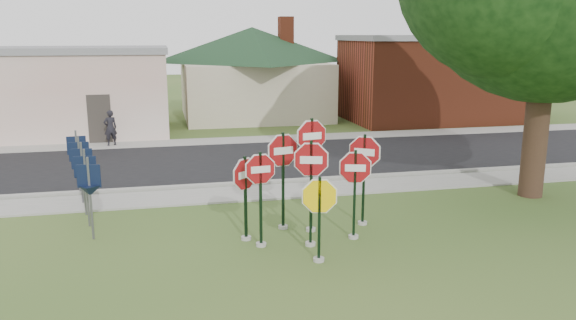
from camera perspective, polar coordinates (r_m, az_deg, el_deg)
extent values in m
plane|color=#345520|center=(12.28, 3.72, -10.23)|extent=(120.00, 120.00, 0.00)
cube|color=gray|center=(17.33, -1.39, -3.24)|extent=(60.00, 1.60, 0.06)
cube|color=black|center=(21.63, -3.72, -0.09)|extent=(60.00, 7.00, 0.04)
cube|color=gray|center=(25.80, -5.22, 1.98)|extent=(60.00, 1.60, 0.06)
cube|color=gray|center=(18.26, -2.00, -2.29)|extent=(60.00, 0.20, 0.14)
cylinder|color=#9C9A92|center=(13.12, 2.29, -8.50)|extent=(0.24, 0.24, 0.08)
cube|color=black|center=(12.74, 2.34, -3.49)|extent=(0.07, 0.06, 2.47)
cylinder|color=white|center=(12.54, 2.37, 0.02)|extent=(1.05, 0.30, 1.09)
cylinder|color=maroon|center=(12.54, 2.37, 0.02)|extent=(0.97, 0.29, 1.00)
cube|color=white|center=(12.54, 2.37, 0.02)|extent=(0.48, 0.14, 0.17)
cylinder|color=#9C9A92|center=(12.27, 3.14, -10.05)|extent=(0.24, 0.24, 0.08)
cube|color=black|center=(11.95, 3.19, -6.08)|extent=(0.07, 0.06, 1.87)
cylinder|color=white|center=(11.80, 3.22, -3.70)|extent=(1.03, 0.23, 1.05)
cylinder|color=yellow|center=(11.80, 3.22, -3.70)|extent=(0.95, 0.22, 0.97)
cylinder|color=#9C9A92|center=(13.09, -2.75, -8.56)|extent=(0.24, 0.24, 0.08)
cube|color=black|center=(12.74, -2.80, -4.07)|extent=(0.07, 0.06, 2.22)
cylinder|color=white|center=(12.55, -2.83, -0.95)|extent=(0.97, 0.12, 0.97)
cylinder|color=maroon|center=(12.55, -2.83, -0.95)|extent=(0.90, 0.12, 0.90)
cube|color=white|center=(12.55, -2.83, -0.95)|extent=(0.45, 0.06, 0.15)
cylinder|color=#9C9A92|center=(13.64, 6.66, -7.73)|extent=(0.24, 0.24, 0.08)
cube|color=black|center=(13.32, 6.78, -3.54)|extent=(0.07, 0.06, 2.16)
cylinder|color=white|center=(13.15, 6.85, -0.79)|extent=(1.01, 0.31, 1.05)
cylinder|color=maroon|center=(13.15, 6.85, -0.79)|extent=(0.94, 0.29, 0.97)
cube|color=white|center=(13.15, 6.85, -0.79)|extent=(0.47, 0.15, 0.17)
cylinder|color=#9C9A92|center=(14.04, 2.33, -7.05)|extent=(0.24, 0.24, 0.08)
cube|color=black|center=(13.64, 2.38, -1.62)|extent=(0.07, 0.06, 2.83)
cylinder|color=white|center=(13.43, 2.42, 2.46)|extent=(1.05, 0.23, 1.07)
cylinder|color=maroon|center=(13.43, 2.42, 2.46)|extent=(0.97, 0.22, 0.99)
cube|color=white|center=(13.43, 2.42, 2.46)|extent=(0.48, 0.11, 0.17)
cylinder|color=#9C9A92|center=(14.21, -0.50, -6.81)|extent=(0.24, 0.24, 0.08)
cube|color=black|center=(13.86, -0.51, -2.18)|extent=(0.07, 0.06, 2.45)
cylinder|color=white|center=(13.68, -0.51, 0.97)|extent=(1.09, 0.29, 1.12)
cylinder|color=maroon|center=(13.68, -0.51, 0.97)|extent=(1.01, 0.27, 1.04)
cube|color=white|center=(13.68, -0.51, 0.97)|extent=(0.50, 0.14, 0.18)
cylinder|color=#9C9A92|center=(14.62, 7.57, -6.35)|extent=(0.24, 0.24, 0.08)
cube|color=black|center=(14.30, 7.70, -2.04)|extent=(0.08, 0.07, 2.35)
cylinder|color=white|center=(14.13, 7.79, 0.82)|extent=(0.94, 0.63, 1.12)
cylinder|color=maroon|center=(14.13, 7.79, 0.82)|extent=(0.88, 0.58, 1.04)
cube|color=white|center=(14.13, 7.79, 0.82)|extent=(0.44, 0.29, 0.18)
cylinder|color=#9C9A92|center=(13.50, -4.27, -7.91)|extent=(0.24, 0.24, 0.08)
cube|color=black|center=(13.19, -4.34, -3.93)|extent=(0.08, 0.08, 2.03)
cylinder|color=white|center=(13.03, -4.38, -1.44)|extent=(0.83, 0.67, 1.06)
cylinder|color=maroon|center=(13.03, -4.38, -1.44)|extent=(0.78, 0.63, 0.98)
cube|color=white|center=(13.03, -4.38, -1.44)|extent=(0.39, 0.31, 0.17)
cube|color=#59595E|center=(13.98, -19.43, -3.74)|extent=(0.05, 0.05, 2.00)
cube|color=black|center=(13.84, -19.59, -1.55)|extent=(0.55, 0.13, 0.55)
cone|color=black|center=(13.93, -19.49, -2.95)|extent=(0.65, 0.65, 0.25)
cube|color=#59595E|center=(14.97, -19.76, -2.71)|extent=(0.05, 0.05, 2.00)
cube|color=black|center=(14.84, -19.92, -0.66)|extent=(0.55, 0.09, 0.55)
cone|color=black|center=(14.92, -19.82, -1.97)|extent=(0.62, 0.62, 0.25)
cube|color=#59595E|center=(15.95, -20.06, -1.81)|extent=(0.05, 0.05, 2.00)
cube|color=black|center=(15.83, -20.21, 0.11)|extent=(0.55, 0.05, 0.55)
cone|color=black|center=(15.91, -20.11, -1.12)|extent=(0.58, 0.58, 0.25)
cube|color=#59595E|center=(16.94, -20.32, -1.02)|extent=(0.05, 0.05, 2.00)
cube|color=black|center=(16.83, -20.46, 0.80)|extent=(0.55, 0.05, 0.55)
cone|color=black|center=(16.90, -20.37, -0.36)|extent=(0.58, 0.58, 0.25)
cube|color=#59595E|center=(17.94, -20.55, -0.31)|extent=(0.05, 0.05, 2.00)
cube|color=black|center=(17.83, -20.69, 1.41)|extent=(0.55, 0.09, 0.55)
cone|color=black|center=(17.90, -20.60, 0.31)|extent=(0.62, 0.62, 0.25)
cube|color=silver|center=(29.55, -23.97, 6.16)|extent=(12.00, 6.00, 4.00)
cube|color=gray|center=(29.43, -24.33, 10.13)|extent=(12.20, 6.20, 0.30)
cube|color=#332D28|center=(26.27, -18.59, 3.94)|extent=(1.00, 0.10, 2.20)
cube|color=#BDB596|center=(33.42, -3.60, 7.15)|extent=(8.00, 8.00, 3.20)
pyramid|color=#152F1D|center=(33.27, -3.68, 13.33)|extent=(11.60, 11.60, 2.00)
cube|color=maroon|center=(33.64, -0.22, 13.01)|extent=(0.80, 0.80, 1.60)
cube|color=maroon|center=(33.17, 14.89, 7.84)|extent=(10.00, 6.00, 4.50)
cube|color=gray|center=(33.07, 15.12, 11.90)|extent=(10.20, 6.20, 0.30)
cube|color=white|center=(29.61, 14.09, 8.05)|extent=(2.00, 0.08, 0.90)
cylinder|color=#301F15|center=(18.05, 24.07, 4.78)|extent=(0.70, 0.70, 5.29)
cylinder|color=#301F15|center=(44.75, 21.95, 8.17)|extent=(0.50, 0.50, 4.00)
sphere|color=black|center=(44.67, 22.34, 12.76)|extent=(5.60, 5.60, 5.60)
imported|color=black|center=(25.48, -17.60, 3.14)|extent=(0.65, 0.54, 1.54)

